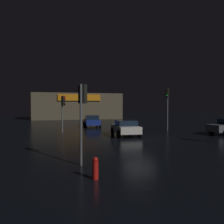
{
  "coord_description": "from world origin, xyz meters",
  "views": [
    {
      "loc": [
        -7.21,
        -17.0,
        2.68
      ],
      "look_at": [
        -0.86,
        4.72,
        2.09
      ],
      "focal_mm": 37.16,
      "sensor_mm": 36.0,
      "label": 1
    }
  ],
  "objects_px": {
    "store_building": "(76,106)",
    "traffic_signal_cross_left": "(63,106)",
    "car_near": "(126,128)",
    "fire_hydrant": "(95,168)",
    "car_far": "(92,121)",
    "traffic_signal_main": "(167,100)",
    "traffic_signal_cross_right": "(83,103)"
  },
  "relations": [
    {
      "from": "traffic_signal_cross_left",
      "to": "car_far",
      "type": "distance_m",
      "value": 6.99
    },
    {
      "from": "store_building",
      "to": "traffic_signal_cross_left",
      "type": "bearing_deg",
      "value": -100.41
    },
    {
      "from": "traffic_signal_cross_right",
      "to": "car_near",
      "type": "xyz_separation_m",
      "value": [
        5.29,
        9.0,
        -2.06
      ]
    },
    {
      "from": "traffic_signal_main",
      "to": "fire_hydrant",
      "type": "xyz_separation_m",
      "value": [
        -11.07,
        -14.29,
        -2.93
      ]
    },
    {
      "from": "traffic_signal_main",
      "to": "store_building",
      "type": "bearing_deg",
      "value": 103.3
    },
    {
      "from": "traffic_signal_main",
      "to": "fire_hydrant",
      "type": "height_order",
      "value": "traffic_signal_main"
    },
    {
      "from": "traffic_signal_cross_left",
      "to": "car_far",
      "type": "xyz_separation_m",
      "value": [
        3.98,
        5.44,
        -1.84
      ]
    },
    {
      "from": "store_building",
      "to": "traffic_signal_cross_right",
      "type": "xyz_separation_m",
      "value": [
        -4.86,
        -38.79,
        0.18
      ]
    },
    {
      "from": "car_near",
      "to": "car_far",
      "type": "xyz_separation_m",
      "value": [
        -1.19,
        9.44,
        0.05
      ]
    },
    {
      "from": "traffic_signal_cross_left",
      "to": "car_near",
      "type": "distance_m",
      "value": 6.8
    },
    {
      "from": "traffic_signal_cross_right",
      "to": "car_far",
      "type": "height_order",
      "value": "traffic_signal_cross_right"
    },
    {
      "from": "fire_hydrant",
      "to": "traffic_signal_cross_left",
      "type": "bearing_deg",
      "value": 89.95
    },
    {
      "from": "car_near",
      "to": "traffic_signal_main",
      "type": "bearing_deg",
      "value": 27.29
    },
    {
      "from": "traffic_signal_cross_right",
      "to": "traffic_signal_cross_left",
      "type": "bearing_deg",
      "value": 89.47
    },
    {
      "from": "traffic_signal_cross_left",
      "to": "traffic_signal_main",
      "type": "bearing_deg",
      "value": -4.94
    },
    {
      "from": "traffic_signal_cross_right",
      "to": "car_far",
      "type": "relative_size",
      "value": 0.91
    },
    {
      "from": "store_building",
      "to": "car_far",
      "type": "distance_m",
      "value": 20.44
    },
    {
      "from": "traffic_signal_cross_left",
      "to": "traffic_signal_cross_right",
      "type": "relative_size",
      "value": 1.0
    },
    {
      "from": "traffic_signal_cross_right",
      "to": "car_far",
      "type": "xyz_separation_m",
      "value": [
        4.1,
        18.44,
        -2.01
      ]
    },
    {
      "from": "traffic_signal_cross_left",
      "to": "car_far",
      "type": "relative_size",
      "value": 0.91
    },
    {
      "from": "car_near",
      "to": "traffic_signal_cross_right",
      "type": "bearing_deg",
      "value": -120.42
    },
    {
      "from": "traffic_signal_cross_left",
      "to": "car_near",
      "type": "bearing_deg",
      "value": -37.72
    },
    {
      "from": "store_building",
      "to": "car_near",
      "type": "distance_m",
      "value": 29.85
    },
    {
      "from": "store_building",
      "to": "traffic_signal_cross_left",
      "type": "xyz_separation_m",
      "value": [
        -4.74,
        -25.79,
        0.01
      ]
    },
    {
      "from": "traffic_signal_main",
      "to": "car_far",
      "type": "relative_size",
      "value": 1.14
    },
    {
      "from": "traffic_signal_cross_right",
      "to": "car_near",
      "type": "relative_size",
      "value": 0.91
    },
    {
      "from": "traffic_signal_cross_left",
      "to": "traffic_signal_cross_right",
      "type": "distance_m",
      "value": 13.0
    },
    {
      "from": "car_far",
      "to": "fire_hydrant",
      "type": "xyz_separation_m",
      "value": [
        -3.99,
        -20.69,
        -0.39
      ]
    },
    {
      "from": "car_near",
      "to": "fire_hydrant",
      "type": "xyz_separation_m",
      "value": [
        -5.18,
        -11.25,
        -0.34
      ]
    },
    {
      "from": "car_near",
      "to": "fire_hydrant",
      "type": "height_order",
      "value": "car_near"
    },
    {
      "from": "fire_hydrant",
      "to": "traffic_signal_cross_right",
      "type": "bearing_deg",
      "value": 92.7
    },
    {
      "from": "car_far",
      "to": "traffic_signal_main",
      "type": "bearing_deg",
      "value": -42.12
    }
  ]
}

